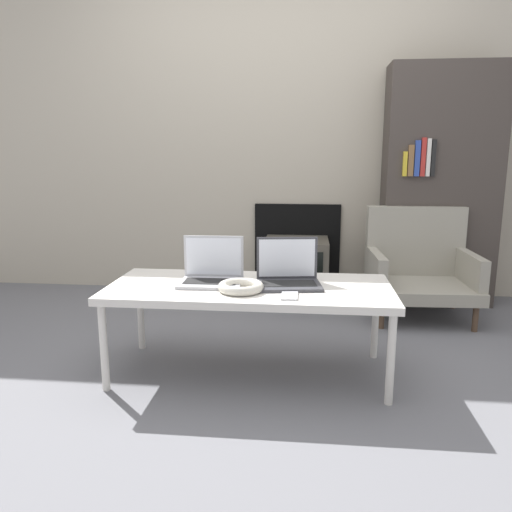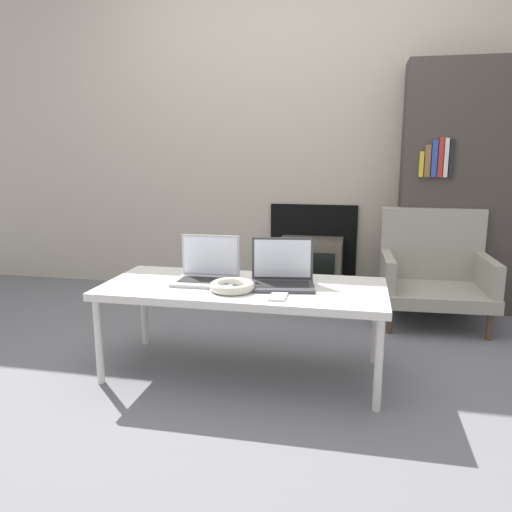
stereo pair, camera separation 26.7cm
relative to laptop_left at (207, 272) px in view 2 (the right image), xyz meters
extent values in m
plane|color=slate|center=(0.19, -0.14, -0.50)|extent=(14.00, 14.00, 0.00)
cube|color=#B7AD99|center=(0.19, 1.52, 0.80)|extent=(7.00, 0.06, 2.60)
cube|color=black|center=(0.39, 1.48, -0.15)|extent=(0.66, 0.03, 0.69)
cube|color=silver|center=(0.19, -0.03, -0.07)|extent=(1.36, 0.59, 0.04)
cylinder|color=silver|center=(-0.45, -0.29, -0.29)|extent=(0.04, 0.04, 0.41)
cylinder|color=silver|center=(0.83, -0.29, -0.29)|extent=(0.04, 0.04, 0.41)
cylinder|color=silver|center=(-0.45, 0.22, -0.29)|extent=(0.04, 0.04, 0.41)
cylinder|color=silver|center=(0.83, 0.22, -0.29)|extent=(0.04, 0.04, 0.41)
cube|color=#B2B2B7|center=(0.00, -0.04, -0.04)|extent=(0.30, 0.22, 0.02)
cube|color=black|center=(0.00, -0.04, -0.03)|extent=(0.26, 0.12, 0.00)
cube|color=#B2B2B7|center=(0.00, 0.07, 0.07)|extent=(0.30, 0.01, 0.21)
cube|color=white|center=(0.00, 0.06, 0.07)|extent=(0.28, 0.01, 0.19)
cube|color=#38383D|center=(0.38, -0.04, -0.04)|extent=(0.33, 0.26, 0.02)
cube|color=black|center=(0.38, -0.04, -0.03)|extent=(0.27, 0.16, 0.00)
cube|color=#38383D|center=(0.36, 0.06, 0.07)|extent=(0.30, 0.05, 0.21)
cube|color=white|center=(0.36, 0.06, 0.07)|extent=(0.27, 0.04, 0.19)
torus|color=beige|center=(0.16, -0.14, -0.03)|extent=(0.21, 0.21, 0.04)
cube|color=silver|center=(0.39, -0.20, -0.05)|extent=(0.07, 0.15, 0.01)
cube|color=#4C473D|center=(0.39, 1.27, -0.27)|extent=(0.46, 0.42, 0.45)
cube|color=black|center=(0.39, 1.06, -0.27)|extent=(0.38, 0.01, 0.35)
cube|color=gray|center=(1.21, 0.92, -0.30)|extent=(0.69, 0.60, 0.08)
cube|color=gray|center=(1.20, 1.16, -0.02)|extent=(0.67, 0.13, 0.48)
cube|color=gray|center=(0.91, 0.91, -0.16)|extent=(0.08, 0.52, 0.20)
cube|color=gray|center=(1.52, 0.93, -0.16)|extent=(0.08, 0.52, 0.20)
cylinder|color=#4C3828|center=(0.93, 0.69, -0.42)|extent=(0.04, 0.04, 0.16)
cylinder|color=#4C3828|center=(1.50, 0.69, -0.42)|extent=(0.04, 0.04, 0.16)
cylinder|color=#4C3828|center=(0.93, 1.16, -0.42)|extent=(0.04, 0.04, 0.16)
cylinder|color=#4C3828|center=(1.50, 1.16, -0.42)|extent=(0.04, 0.04, 0.16)
cube|color=#3F3833|center=(1.39, 1.32, 0.34)|extent=(0.78, 0.30, 1.67)
cube|color=gold|center=(1.11, 1.16, 0.50)|extent=(0.03, 0.02, 0.16)
cube|color=brown|center=(1.15, 1.16, 0.52)|extent=(0.04, 0.02, 0.21)
cube|color=#2D479E|center=(1.19, 1.16, 0.54)|extent=(0.03, 0.02, 0.24)
cube|color=#B22D28|center=(1.23, 1.16, 0.55)|extent=(0.03, 0.02, 0.26)
cube|color=silver|center=(1.26, 1.16, 0.54)|extent=(0.03, 0.02, 0.25)
cube|color=black|center=(1.29, 1.16, 0.54)|extent=(0.03, 0.02, 0.24)
camera|label=1|loc=(0.46, -2.34, 0.58)|focal=35.00mm
camera|label=2|loc=(0.72, -2.30, 0.58)|focal=35.00mm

